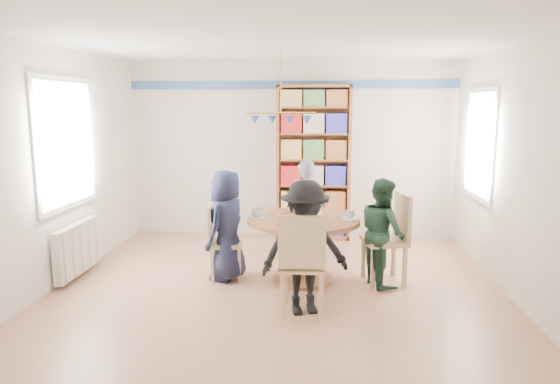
# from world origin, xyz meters

# --- Properties ---
(ground) EXTENTS (5.00, 5.00, 0.00)m
(ground) POSITION_xyz_m (0.00, 0.00, 0.00)
(ground) COLOR #AA7B5A
(room_shell) EXTENTS (5.00, 5.00, 5.00)m
(room_shell) POSITION_xyz_m (-0.26, 0.87, 1.65)
(room_shell) COLOR white
(room_shell) RESTS_ON ground
(radiator) EXTENTS (0.12, 1.00, 0.60)m
(radiator) POSITION_xyz_m (-2.42, 0.30, 0.35)
(radiator) COLOR silver
(radiator) RESTS_ON ground
(dining_table) EXTENTS (1.30, 1.30, 0.75)m
(dining_table) POSITION_xyz_m (0.28, 0.38, 0.56)
(dining_table) COLOR brown
(dining_table) RESTS_ON ground
(chair_left) EXTENTS (0.45, 0.45, 0.88)m
(chair_left) POSITION_xyz_m (-0.72, 0.41, 0.48)
(chair_left) COLOR #D3BC82
(chair_left) RESTS_ON ground
(chair_right) EXTENTS (0.54, 0.54, 1.04)m
(chair_right) POSITION_xyz_m (1.29, 0.43, 0.57)
(chair_right) COLOR #D3BC82
(chair_right) RESTS_ON ground
(chair_far) EXTENTS (0.41, 0.41, 0.85)m
(chair_far) POSITION_xyz_m (0.31, 1.39, 0.47)
(chair_far) COLOR #D3BC82
(chair_far) RESTS_ON ground
(chair_near) EXTENTS (0.46, 0.46, 1.02)m
(chair_near) POSITION_xyz_m (0.30, -0.60, 0.56)
(chair_near) COLOR #D3BC82
(chair_near) RESTS_ON ground
(person_left) EXTENTS (0.61, 0.74, 1.30)m
(person_left) POSITION_xyz_m (-0.62, 0.37, 0.65)
(person_left) COLOR #171B33
(person_left) RESTS_ON ground
(person_right) EXTENTS (0.64, 0.72, 1.23)m
(person_right) POSITION_xyz_m (1.17, 0.35, 0.62)
(person_right) COLOR #1C3929
(person_right) RESTS_ON ground
(person_far) EXTENTS (0.51, 0.35, 1.34)m
(person_far) POSITION_xyz_m (0.27, 1.27, 0.67)
(person_far) COLOR gray
(person_far) RESTS_ON ground
(person_near) EXTENTS (0.97, 0.72, 1.33)m
(person_near) POSITION_xyz_m (0.32, -0.55, 0.66)
(person_near) COLOR black
(person_near) RESTS_ON ground
(bookshelf) EXTENTS (1.12, 0.33, 2.34)m
(bookshelf) POSITION_xyz_m (0.35, 2.34, 1.15)
(bookshelf) COLOR brown
(bookshelf) RESTS_ON ground
(tableware) EXTENTS (1.29, 1.29, 0.34)m
(tableware) POSITION_xyz_m (0.25, 0.41, 0.82)
(tableware) COLOR white
(tableware) RESTS_ON dining_table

